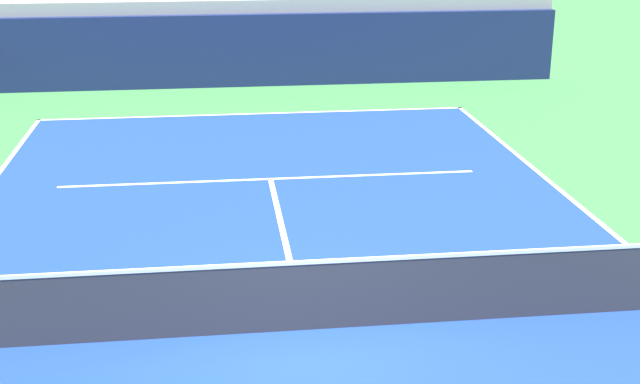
% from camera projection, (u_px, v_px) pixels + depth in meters
% --- Properties ---
extents(ground_plane, '(80.00, 80.00, 0.00)m').
position_uv_depth(ground_plane, '(306.00, 330.00, 11.22)').
color(ground_plane, '#387A3D').
extents(court_surface, '(11.00, 24.00, 0.01)m').
position_uv_depth(court_surface, '(306.00, 330.00, 11.22)').
color(court_surface, navy).
rests_on(court_surface, ground_plane).
extents(baseline_far, '(11.00, 0.10, 0.00)m').
position_uv_depth(baseline_far, '(255.00, 114.00, 22.44)').
color(baseline_far, white).
rests_on(baseline_far, court_surface).
extents(service_line_far, '(8.26, 0.10, 0.00)m').
position_uv_depth(service_line_far, '(271.00, 179.00, 17.23)').
color(service_line_far, white).
rests_on(service_line_far, court_surface).
extents(centre_service_line, '(0.10, 6.40, 0.00)m').
position_uv_depth(centre_service_line, '(284.00, 238.00, 14.22)').
color(centre_service_line, white).
rests_on(centre_service_line, court_surface).
extents(back_wall, '(18.58, 0.30, 2.11)m').
position_uv_depth(back_wall, '(248.00, 51.00, 25.50)').
color(back_wall, navy).
rests_on(back_wall, ground_plane).
extents(stands_tier_lower, '(18.58, 2.40, 2.49)m').
position_uv_depth(stands_tier_lower, '(245.00, 37.00, 26.70)').
color(stands_tier_lower, '#9E9E99').
rests_on(stands_tier_lower, ground_plane).
extents(stands_tier_upper, '(18.58, 2.40, 3.26)m').
position_uv_depth(stands_tier_upper, '(242.00, 15.00, 28.84)').
color(stands_tier_upper, '#9E9E99').
rests_on(stands_tier_upper, ground_plane).
extents(tennis_net, '(11.08, 0.08, 1.07)m').
position_uv_depth(tennis_net, '(306.00, 295.00, 11.06)').
color(tennis_net, black).
rests_on(tennis_net, court_surface).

